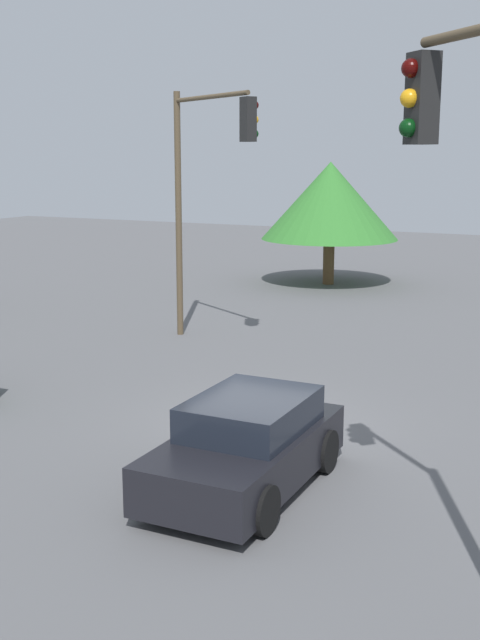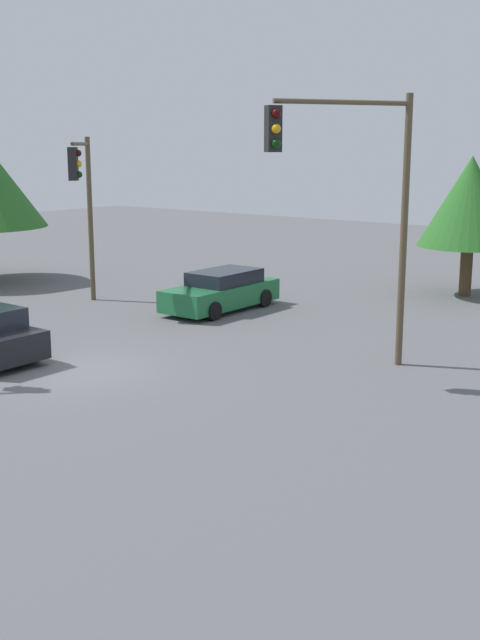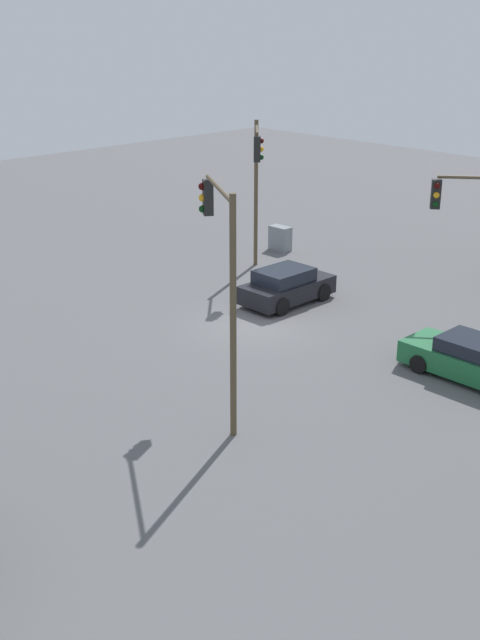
{
  "view_description": "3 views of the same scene",
  "coord_description": "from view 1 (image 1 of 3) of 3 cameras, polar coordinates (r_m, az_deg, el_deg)",
  "views": [
    {
      "loc": [
        -6.04,
        13.4,
        5.17
      ],
      "look_at": [
        1.69,
        -2.45,
        1.5
      ],
      "focal_mm": 45.0,
      "sensor_mm": 36.0,
      "label": 1
    },
    {
      "loc": [
        -13.01,
        -15.37,
        5.63
      ],
      "look_at": [
        2.61,
        -3.36,
        1.3
      ],
      "focal_mm": 45.0,
      "sensor_mm": 36.0,
      "label": 2
    },
    {
      "loc": [
        19.99,
        -19.96,
        11.07
      ],
      "look_at": [
        1.68,
        -2.39,
        1.33
      ],
      "focal_mm": 45.0,
      "sensor_mm": 36.0,
      "label": 3
    }
  ],
  "objects": [
    {
      "name": "tree_corner",
      "position": [
        32.28,
        6.42,
        8.42
      ],
      "size": [
        5.44,
        5.44,
        4.86
      ],
      "color": "brown",
      "rests_on": "ground_plane"
    },
    {
      "name": "sedan_dark",
      "position": [
        12.63,
        0.48,
        -8.95
      ],
      "size": [
        1.97,
        4.01,
        1.46
      ],
      "color": "black",
      "rests_on": "ground_plane"
    },
    {
      "name": "traffic_signal_cross",
      "position": [
        21.67,
        -2.63,
        10.39
      ],
      "size": [
        3.38,
        2.19,
        6.85
      ],
      "rotation": [
        0.0,
        0.0,
        2.59
      ],
      "color": "brown",
      "rests_on": "ground_plane"
    },
    {
      "name": "ground_plane",
      "position": [
        15.58,
        1.66,
        -7.63
      ],
      "size": [
        80.0,
        80.0,
        0.0
      ],
      "primitive_type": "plane",
      "color": "#5B5B5E"
    }
  ]
}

